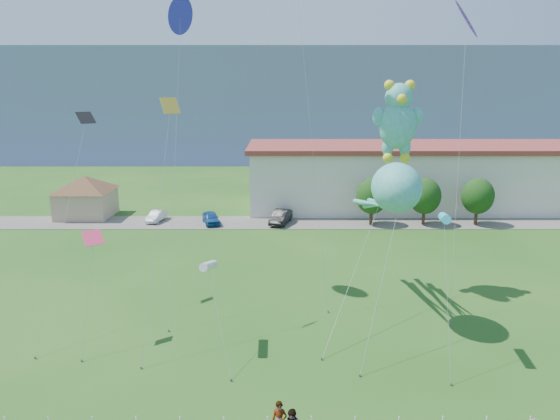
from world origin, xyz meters
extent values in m
plane|color=#1D4D15|center=(0.00, 0.00, 0.00)|extent=(160.00, 160.00, 0.00)
cube|color=#59544C|center=(0.00, 35.00, 0.03)|extent=(70.00, 6.00, 0.06)
cube|color=slate|center=(0.00, 120.00, 12.50)|extent=(160.00, 50.00, 25.00)
cube|color=tan|center=(-24.00, 38.00, 1.60)|extent=(6.00, 6.00, 3.20)
pyramid|color=brown|center=(-24.00, 38.00, 4.10)|extent=(9.20, 9.20, 1.80)
cube|color=beige|center=(26.00, 44.00, 3.80)|extent=(60.00, 14.00, 7.60)
cube|color=brown|center=(26.00, 44.00, 7.90)|extent=(61.00, 15.00, 0.60)
cylinder|color=#3F2B19|center=(10.00, 34.00, 1.10)|extent=(0.36, 0.36, 2.20)
ellipsoid|color=#14380F|center=(10.00, 34.00, 3.40)|extent=(3.60, 3.60, 4.14)
cylinder|color=#3F2B19|center=(16.00, 34.00, 1.10)|extent=(0.36, 0.36, 2.20)
ellipsoid|color=#14380F|center=(16.00, 34.00, 3.40)|extent=(3.60, 3.60, 4.14)
cylinder|color=#3F2B19|center=(22.00, 34.00, 1.10)|extent=(0.36, 0.36, 2.20)
ellipsoid|color=#14380F|center=(22.00, 34.00, 3.40)|extent=(3.60, 3.60, 4.14)
imported|color=silver|center=(-14.92, 35.54, 0.68)|extent=(1.94, 3.93, 1.24)
imported|color=navy|center=(-8.35, 34.37, 0.76)|extent=(2.77, 4.40, 1.40)
imported|color=black|center=(-0.32, 34.49, 0.84)|extent=(2.85, 5.02, 1.57)
ellipsoid|color=teal|center=(6.77, 9.03, 9.13)|extent=(3.08, 4.00, 3.08)
sphere|color=white|center=(6.22, 7.82, 9.46)|extent=(0.48, 0.48, 0.48)
sphere|color=white|center=(7.32, 7.82, 9.46)|extent=(0.48, 0.48, 0.48)
cylinder|color=slate|center=(3.85, 2.73, 0.08)|extent=(0.10, 0.10, 0.16)
cylinder|color=gray|center=(5.31, 5.38, 4.25)|extent=(2.94, 5.33, 8.18)
ellipsoid|color=teal|center=(8.14, 15.49, 12.50)|extent=(2.75, 2.34, 3.43)
sphere|color=teal|center=(8.14, 15.49, 14.51)|extent=(2.01, 2.01, 2.01)
sphere|color=yellow|center=(7.40, 15.49, 15.35)|extent=(0.74, 0.74, 0.74)
sphere|color=yellow|center=(8.88, 15.49, 15.35)|extent=(0.74, 0.74, 0.74)
sphere|color=yellow|center=(8.14, 14.65, 14.40)|extent=(0.74, 0.74, 0.74)
ellipsoid|color=teal|center=(6.77, 15.49, 13.13)|extent=(0.95, 0.68, 1.33)
ellipsoid|color=teal|center=(9.51, 15.49, 13.13)|extent=(0.95, 0.68, 1.33)
ellipsoid|color=teal|center=(7.51, 15.49, 10.91)|extent=(0.85, 0.74, 1.37)
ellipsoid|color=teal|center=(8.77, 15.49, 10.91)|extent=(0.85, 0.74, 1.37)
sphere|color=yellow|center=(7.51, 15.28, 10.17)|extent=(0.74, 0.74, 0.74)
sphere|color=yellow|center=(8.77, 15.28, 10.17)|extent=(0.74, 0.74, 0.74)
cylinder|color=slate|center=(1.94, 4.43, 0.08)|extent=(0.10, 0.10, 0.16)
cylinder|color=gray|center=(5.04, 9.96, 5.06)|extent=(6.22, 11.09, 9.82)
cube|color=gold|center=(-7.15, 9.94, 14.06)|extent=(1.29, 1.29, 0.86)
cylinder|color=slate|center=(-8.09, 3.51, 0.08)|extent=(0.10, 0.10, 0.16)
cylinder|color=gray|center=(-7.62, 6.73, 7.01)|extent=(0.96, 6.46, 13.71)
cylinder|color=white|center=(-4.56, 6.13, 5.08)|extent=(0.50, 2.25, 0.87)
cylinder|color=slate|center=(-3.01, 2.30, 0.08)|extent=(0.10, 0.10, 0.16)
cylinder|color=gray|center=(-3.78, 4.21, 2.52)|extent=(1.57, 3.85, 4.73)
cube|color=black|center=(-13.88, 13.82, 13.15)|extent=(1.29, 1.29, 0.86)
cylinder|color=slate|center=(-14.45, 4.57, 0.08)|extent=(0.10, 0.10, 0.16)
cylinder|color=gray|center=(-14.16, 9.20, 6.55)|extent=(0.60, 9.27, 12.80)
cylinder|color=slate|center=(2.91, 10.69, 0.08)|extent=(0.10, 0.10, 0.16)
cylinder|color=gray|center=(1.70, 13.16, 12.16)|extent=(2.46, 4.98, 24.01)
cylinder|color=#2EC2D2|center=(8.58, 5.21, 8.16)|extent=(0.50, 2.25, 0.87)
cylinder|color=slate|center=(8.47, 1.88, 0.08)|extent=(0.10, 0.10, 0.16)
cylinder|color=gray|center=(8.52, 3.54, 4.06)|extent=(0.14, 3.35, 7.81)
cone|color=#3128E5|center=(-7.44, 16.03, 20.10)|extent=(1.80, 1.33, 1.33)
cylinder|color=slate|center=(-7.53, 7.89, 0.08)|extent=(0.10, 0.10, 0.16)
cylinder|color=gray|center=(-7.48, 11.96, 10.03)|extent=(0.12, 8.16, 19.75)
cone|color=#7235D7|center=(13.43, 17.95, 20.16)|extent=(1.80, 1.33, 1.33)
cylinder|color=slate|center=(10.62, 8.64, 0.08)|extent=(0.10, 0.10, 0.16)
cylinder|color=gray|center=(12.03, 13.29, 10.06)|extent=(2.84, 9.34, 19.81)
cube|color=#F73663|center=(-11.54, 7.19, 6.46)|extent=(1.29, 1.29, 0.86)
cylinder|color=slate|center=(-11.66, 4.26, 0.08)|extent=(0.10, 0.10, 0.16)
cylinder|color=gray|center=(-11.60, 5.73, 3.21)|extent=(0.15, 2.95, 6.11)
camera|label=1|loc=(-0.44, -21.21, 14.89)|focal=32.00mm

